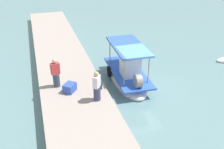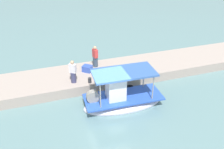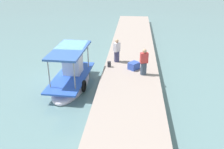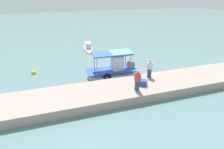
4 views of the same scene
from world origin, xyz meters
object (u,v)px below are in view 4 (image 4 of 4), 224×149
Objects in this scene: marker_buoy at (34,73)px; moored_boat_near at (88,48)px; mooring_bollard at (137,75)px; cargo_crate at (143,82)px; fisherman_near_bollard at (137,81)px; fisherman_by_crate at (150,69)px; main_fishing_boat at (113,71)px.

moored_boat_near is at bearing 43.93° from marker_buoy.
mooring_bollard reaches higher than marker_buoy.
cargo_crate is at bearing -97.71° from mooring_bollard.
fisherman_near_bollard is 1.03× the size of fisherman_by_crate.
mooring_bollard reaches higher than moored_boat_near.
main_fishing_boat is 3.09× the size of fisherman_near_bollard.
fisherman_near_bollard is at bearing -142.40° from cargo_crate.
main_fishing_boat is at bearing 124.43° from mooring_bollard.
fisherman_near_bollard reaches higher than moored_boat_near.
fisherman_by_crate is (2.58, -2.69, 0.99)m from main_fishing_boat.
mooring_bollard is 1.69m from cargo_crate.
main_fishing_boat is 1.00× the size of moored_boat_near.
main_fishing_boat is 10.21× the size of marker_buoy.
marker_buoy is (-7.72, 3.11, -0.40)m from main_fishing_boat.
marker_buoy is at bearing 142.10° from cargo_crate.
main_fishing_boat is 7.76× the size of cargo_crate.
mooring_bollard is at bearing -30.04° from marker_buoy.
fisherman_by_crate is 1.26m from mooring_bollard.
main_fishing_boat is 3.85m from fisherman_by_crate.
mooring_bollard is 0.74× the size of marker_buoy.
marker_buoy is at bearing 150.64° from fisherman_by_crate.
mooring_bollard is (1.54, -2.25, 0.43)m from main_fishing_boat.
fisherman_by_crate reaches higher than moored_boat_near.
main_fishing_boat is 4.17m from cargo_crate.
moored_boat_near is at bearing 94.23° from fisherman_near_bollard.
fisherman_near_bollard is 0.33× the size of moored_boat_near.
fisherman_by_crate is at bearing -46.16° from main_fishing_boat.
fisherman_by_crate reaches higher than cargo_crate.
cargo_crate reaches higher than mooring_bollard.
mooring_bollard is 10.73m from marker_buoy.
mooring_bollard is at bearing -80.23° from moored_boat_near.
cargo_crate is (1.31, -3.92, 0.48)m from main_fishing_boat.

